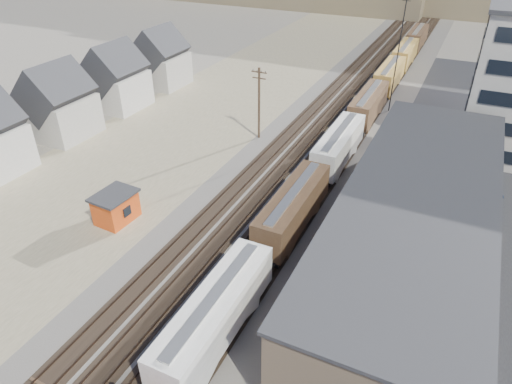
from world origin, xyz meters
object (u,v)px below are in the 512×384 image
at_px(freight_train, 355,123).
at_px(maintenance_shed, 116,207).
at_px(utility_pole_north, 259,102).
at_px(parked_car_blue, 483,188).

bearing_deg(freight_train, maintenance_shed, -120.60).
bearing_deg(freight_train, utility_pole_north, -160.12).
distance_m(freight_train, parked_car_blue, 18.34).
xyz_separation_m(maintenance_shed, parked_car_blue, (33.91, 21.94, -0.96)).
xyz_separation_m(utility_pole_north, parked_car_blue, (29.15, -2.46, -4.62)).
relative_size(maintenance_shed, parked_car_blue, 0.93).
height_order(freight_train, parked_car_blue, freight_train).
bearing_deg(parked_car_blue, freight_train, 109.03).
distance_m(maintenance_shed, parked_car_blue, 40.40).
relative_size(freight_train, maintenance_shed, 26.27).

